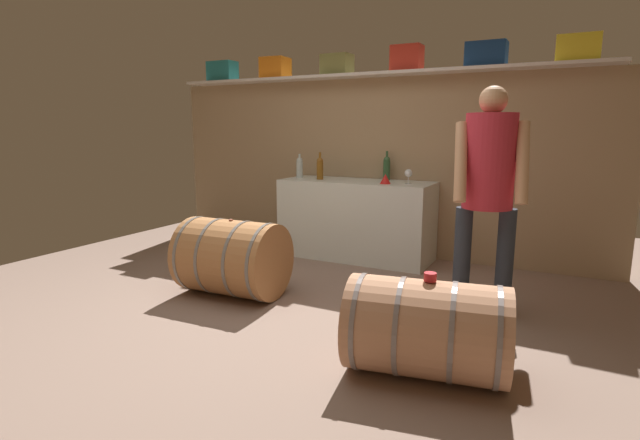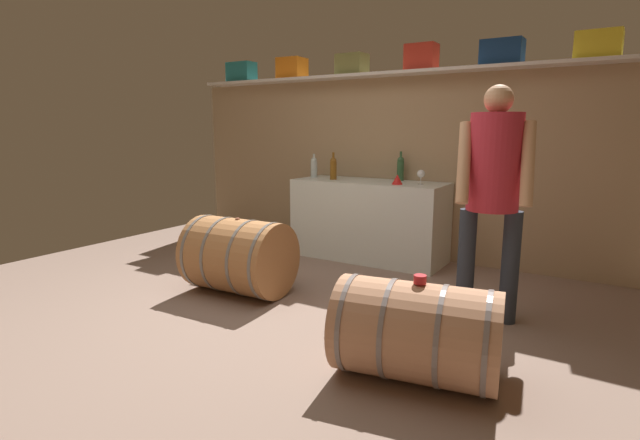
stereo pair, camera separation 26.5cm
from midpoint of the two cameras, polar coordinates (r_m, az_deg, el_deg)
name	(u,v)px [view 1 (the left image)]	position (r m, az deg, el deg)	size (l,w,h in m)	color
ground_plane	(293,297)	(4.23, -5.00, -9.01)	(6.40, 7.98, 0.02)	gray
back_wall_panel	(372,167)	(5.59, 4.77, 6.22)	(5.20, 0.10, 1.96)	tan
high_shelf_board	(369,75)	(5.47, 4.30, 16.58)	(4.78, 0.40, 0.03)	silver
toolcase_teal	(222,72)	(6.52, -12.58, 16.64)	(0.35, 0.21, 0.25)	#22787E
toolcase_orange	(275,68)	(6.05, -6.57, 17.28)	(0.30, 0.27, 0.24)	orange
toolcase_olive	(337,65)	(5.64, 0.59, 17.75)	(0.32, 0.23, 0.23)	olive
toolcase_red	(407,58)	(5.33, 8.70, 18.24)	(0.31, 0.21, 0.26)	red
toolcase_navy	(486,55)	(5.13, 17.48, 18.04)	(0.37, 0.23, 0.24)	navy
toolcase_yellow	(579,49)	(5.04, 26.72, 17.52)	(0.36, 0.28, 0.23)	yellow
work_cabinet	(356,220)	(5.33, 2.83, 0.05)	(1.65, 0.63, 0.86)	white
wine_bottle_green	(387,168)	(5.36, 6.42, 6.13)	(0.08, 0.08, 0.31)	#2F5834
wine_bottle_clear	(300,167)	(5.62, -3.77, 6.23)	(0.08, 0.08, 0.27)	silver
wine_bottle_amber	(320,168)	(5.39, -1.43, 6.13)	(0.07, 0.07, 0.30)	brown
wine_glass	(408,174)	(5.03, 8.86, 5.40)	(0.08, 0.08, 0.15)	white
red_funnel	(385,179)	(5.00, 6.18, 4.82)	(0.11, 0.11, 0.10)	red
wine_barrel_near	(427,328)	(2.88, 9.80, -12.48)	(0.98, 0.70, 0.58)	tan
wine_barrel_far	(232,258)	(4.25, -12.03, -4.35)	(0.87, 0.68, 0.66)	#AE7343
tasting_cup	(430,277)	(2.78, 10.14, -6.61)	(0.07, 0.07, 0.05)	red
winemaker_pouring	(488,179)	(3.72, 17.26, 4.63)	(0.55, 0.48, 1.71)	#2A303C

